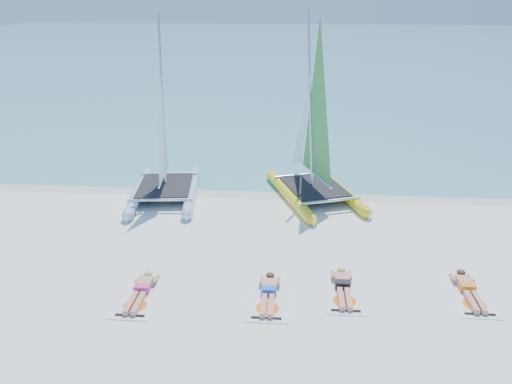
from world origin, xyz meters
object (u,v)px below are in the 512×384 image
(towel_b, at_px, (268,300))
(sunbather_d, at_px, (468,288))
(catamaran_yellow, at_px, (312,138))
(towel_c, at_px, (343,293))
(catamaran_blue, at_px, (162,144))
(sunbather_a, at_px, (141,289))
(sunbather_b, at_px, (269,292))
(towel_a, at_px, (140,298))
(towel_d, at_px, (470,296))
(sunbather_c, at_px, (343,285))

(towel_b, relative_size, sunbather_d, 1.07)
(catamaran_yellow, bearing_deg, sunbather_d, -79.85)
(towel_c, xyz_separation_m, sunbather_d, (3.10, 0.30, 0.11))
(catamaran_blue, relative_size, sunbather_a, 3.82)
(sunbather_b, height_order, sunbather_d, same)
(towel_a, xyz_separation_m, towel_d, (8.09, 0.70, 0.00))
(sunbather_a, relative_size, towel_c, 0.93)
(sunbather_b, relative_size, sunbather_c, 1.00)
(towel_d, bearing_deg, sunbather_c, 178.53)
(catamaran_blue, distance_m, sunbather_d, 10.96)
(towel_c, bearing_deg, sunbather_a, -175.46)
(towel_a, xyz_separation_m, towel_b, (3.15, 0.16, 0.00))
(towel_b, height_order, sunbather_c, sunbather_c)
(towel_a, xyz_separation_m, sunbather_a, (0.00, 0.19, 0.11))
(sunbather_a, height_order, sunbather_c, same)
(catamaran_yellow, bearing_deg, towel_a, -140.42)
(catamaran_yellow, relative_size, towel_d, 3.61)
(towel_b, xyz_separation_m, towel_c, (1.84, 0.43, 0.00))
(towel_d, bearing_deg, sunbather_b, -175.90)
(catamaran_yellow, bearing_deg, towel_d, -80.58)
(sunbather_a, distance_m, towel_c, 5.01)
(sunbather_a, xyz_separation_m, towel_d, (8.09, 0.51, -0.11))
(catamaran_yellow, distance_m, towel_b, 7.61)
(towel_a, distance_m, towel_b, 3.16)
(sunbather_c, bearing_deg, sunbather_b, -166.75)
(towel_b, distance_m, towel_d, 4.97)
(catamaran_yellow, height_order, towel_c, catamaran_yellow)
(sunbather_d, bearing_deg, towel_a, -173.70)
(catamaran_yellow, height_order, towel_b, catamaran_yellow)
(catamaran_blue, xyz_separation_m, towel_a, (1.03, -6.68, -1.96))
(catamaran_blue, bearing_deg, sunbather_d, -39.59)
(catamaran_blue, xyz_separation_m, sunbather_a, (1.03, -6.49, -1.85))
(sunbather_c, bearing_deg, catamaran_yellow, 96.17)
(catamaran_yellow, relative_size, sunbather_a, 3.87)
(sunbather_a, xyz_separation_m, sunbather_b, (3.15, 0.16, 0.00))
(towel_c, height_order, sunbather_d, sunbather_d)
(sunbather_d, bearing_deg, towel_d, -90.00)
(towel_b, bearing_deg, towel_c, 13.25)
(towel_c, bearing_deg, sunbather_b, -172.52)
(sunbather_a, xyz_separation_m, sunbather_c, (5.00, 0.59, 0.00))
(towel_a, distance_m, sunbather_b, 3.17)
(sunbather_a, bearing_deg, sunbather_c, 6.72)
(towel_b, distance_m, sunbather_b, 0.22)
(sunbather_b, distance_m, towel_c, 1.86)
(sunbather_a, xyz_separation_m, towel_c, (5.00, 0.40, -0.11))
(towel_a, height_order, sunbather_d, sunbather_d)
(sunbather_c, bearing_deg, sunbather_a, -173.28)
(catamaran_yellow, distance_m, sunbather_c, 6.93)
(towel_a, distance_m, sunbather_d, 8.14)
(catamaran_blue, bearing_deg, towel_c, -52.52)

